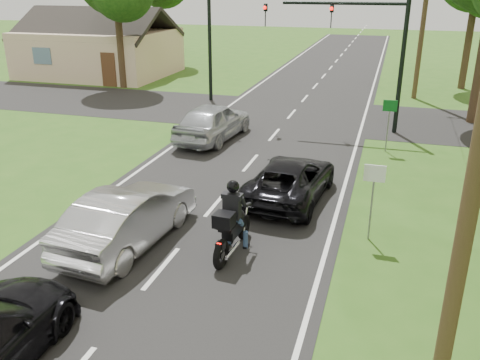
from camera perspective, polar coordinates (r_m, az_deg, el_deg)
name	(u,v)px	position (r m, az deg, el deg)	size (l,w,h in m)	color
ground	(162,268)	(12.62, -8.78, -9.78)	(140.00, 140.00, 0.00)	#2F5919
road	(263,148)	(21.28, 2.64, 3.65)	(8.00, 100.00, 0.01)	black
cross_road	(292,114)	(26.92, 5.81, 7.36)	(60.00, 7.00, 0.01)	black
motorcycle_rider	(232,226)	(12.75, -0.92, -5.15)	(0.66, 2.32, 2.00)	black
dark_suv	(290,179)	(16.11, 5.68, 0.09)	(2.14, 4.65, 1.29)	black
silver_sedan	(128,217)	(13.51, -12.43, -4.09)	(1.63, 4.68, 1.54)	silver
silver_suv	(213,121)	(22.20, -3.05, 6.61)	(1.93, 4.79, 1.63)	#AFB3B7
traffic_signal	(361,39)	(23.83, 13.38, 15.19)	(6.38, 0.44, 6.00)	black
signal_pole_far	(210,48)	(29.65, -3.40, 14.61)	(0.20, 0.20, 6.00)	black
utility_pole_far	(425,8)	(31.73, 20.05, 17.66)	(1.60, 0.28, 10.00)	brown
sign_white	(374,184)	(13.56, 14.78, -0.46)	(0.55, 0.07, 2.12)	slate
sign_green	(389,113)	(21.22, 16.42, 7.21)	(0.55, 0.07, 2.12)	slate
house	(100,50)	(39.90, -15.45, 13.87)	(10.20, 8.00, 4.84)	#CBB28D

